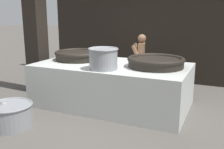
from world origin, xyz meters
TOP-DOWN VIEW (x-y plane):
  - ground_plane at (0.00, 0.00)m, footprint 60.00×60.00m
  - back_wall at (0.00, 2.68)m, footprint 6.42×0.24m
  - support_pillar at (-2.19, 0.17)m, footprint 0.42×0.42m
  - hearth_platform at (0.00, 0.00)m, footprint 3.32×1.80m
  - giant_wok_near at (-0.96, 0.18)m, footprint 1.13×1.13m
  - giant_wok_far at (0.96, 0.09)m, footprint 1.19×1.19m
  - stock_pot at (0.06, -0.55)m, footprint 0.60×0.60m
  - cook at (0.28, 1.19)m, footprint 0.43×0.60m
  - prep_bowl_vegetables at (-1.22, -1.83)m, footprint 1.08×0.83m

SIDE VIEW (x-z plane):
  - ground_plane at x=0.00m, z-range 0.00..0.00m
  - prep_bowl_vegetables at x=-1.22m, z-range -0.14..0.62m
  - hearth_platform at x=0.00m, z-range 0.00..0.94m
  - cook at x=0.28m, z-range 0.06..1.58m
  - giant_wok_far at x=0.96m, z-range 0.95..1.16m
  - giant_wok_near at x=-0.96m, z-range 0.95..1.16m
  - stock_pot at x=0.06m, z-range 0.95..1.38m
  - back_wall at x=0.00m, z-range 0.00..4.32m
  - support_pillar at x=-2.19m, z-range 0.00..4.32m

